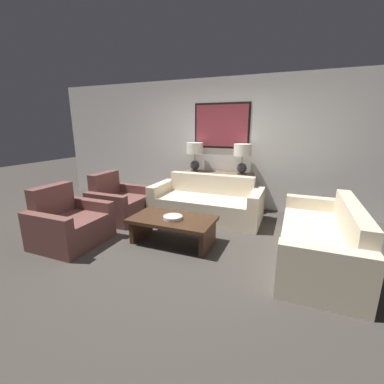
% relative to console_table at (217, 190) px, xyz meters
% --- Properties ---
extents(ground_plane, '(20.00, 20.00, 0.00)m').
position_rel_console_table_xyz_m(ground_plane, '(0.00, -2.04, -0.38)').
color(ground_plane, '#3D3833').
extents(back_wall, '(8.22, 0.12, 2.65)m').
position_rel_console_table_xyz_m(back_wall, '(0.00, 0.27, 0.95)').
color(back_wall, silver).
rests_on(back_wall, ground_plane).
extents(console_table, '(1.46, 0.39, 0.75)m').
position_rel_console_table_xyz_m(console_table, '(0.00, 0.00, 0.00)').
color(console_table, brown).
rests_on(console_table, ground_plane).
extents(table_lamp_left, '(0.35, 0.35, 0.60)m').
position_rel_console_table_xyz_m(table_lamp_left, '(-0.51, 0.00, 0.77)').
color(table_lamp_left, '#333338').
rests_on(table_lamp_left, console_table).
extents(table_lamp_right, '(0.35, 0.35, 0.60)m').
position_rel_console_table_xyz_m(table_lamp_right, '(0.51, 0.00, 0.77)').
color(table_lamp_right, '#333338').
rests_on(table_lamp_right, console_table).
extents(couch_by_back_wall, '(2.04, 0.87, 0.78)m').
position_rel_console_table_xyz_m(couch_by_back_wall, '(0.00, -0.70, -0.10)').
color(couch_by_back_wall, beige).
rests_on(couch_by_back_wall, ground_plane).
extents(couch_by_side, '(0.87, 2.04, 0.78)m').
position_rel_console_table_xyz_m(couch_by_side, '(1.90, -1.68, -0.10)').
color(couch_by_side, beige).
rests_on(couch_by_side, ground_plane).
extents(coffee_table, '(1.22, 0.69, 0.39)m').
position_rel_console_table_xyz_m(coffee_table, '(-0.10, -1.93, -0.08)').
color(coffee_table, '#3D2616').
rests_on(coffee_table, ground_plane).
extents(decorative_bowl, '(0.27, 0.27, 0.05)m').
position_rel_console_table_xyz_m(decorative_bowl, '(-0.07, -1.97, 0.04)').
color(decorative_bowl, beige).
rests_on(decorative_bowl, coffee_table).
extents(armchair_near_back_wall, '(0.84, 0.94, 0.85)m').
position_rel_console_table_xyz_m(armchair_near_back_wall, '(-1.51, -1.35, -0.09)').
color(armchair_near_back_wall, brown).
rests_on(armchair_near_back_wall, ground_plane).
extents(armchair_near_camera, '(0.84, 0.94, 0.85)m').
position_rel_console_table_xyz_m(armchair_near_camera, '(-1.51, -2.50, -0.09)').
color(armchair_near_camera, brown).
rests_on(armchair_near_camera, ground_plane).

